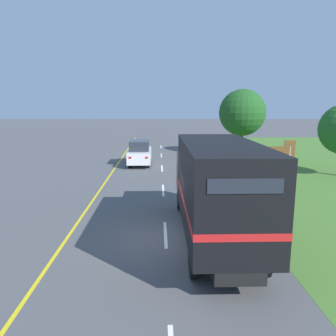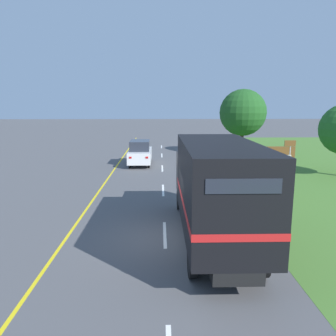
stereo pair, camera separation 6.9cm
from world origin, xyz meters
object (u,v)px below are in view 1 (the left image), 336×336
(lead_car_white, at_px, (140,153))
(highway_sign, at_px, (278,159))
(horse_trailer_truck, at_px, (216,187))
(roadside_tree_mid, at_px, (242,113))

(lead_car_white, xyz_separation_m, highway_sign, (8.30, -8.59, 0.90))
(horse_trailer_truck, relative_size, lead_car_white, 1.97)
(lead_car_white, bearing_deg, roadside_tree_mid, 27.85)
(horse_trailer_truck, bearing_deg, highway_sign, 55.49)
(highway_sign, distance_m, roadside_tree_mid, 13.91)
(lead_car_white, bearing_deg, highway_sign, -45.98)
(horse_trailer_truck, height_order, highway_sign, horse_trailer_truck)
(lead_car_white, distance_m, roadside_tree_mid, 11.32)
(lead_car_white, xyz_separation_m, roadside_tree_mid, (9.63, 5.09, 3.11))
(horse_trailer_truck, xyz_separation_m, roadside_tree_mid, (6.05, 20.55, 2.07))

